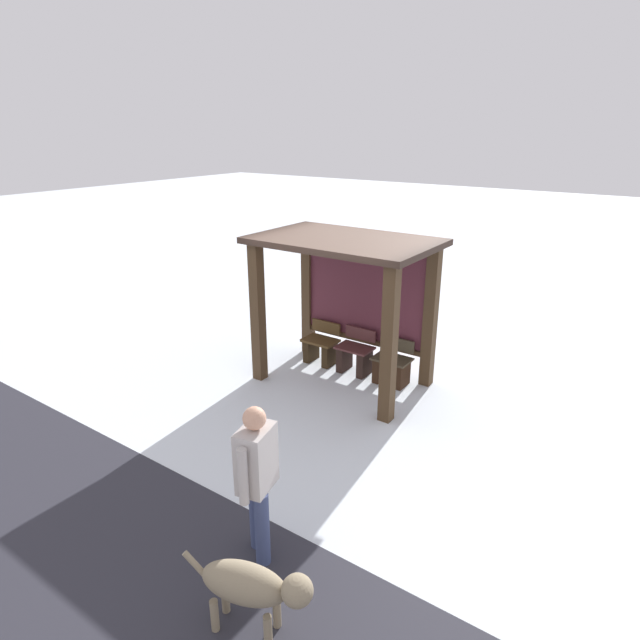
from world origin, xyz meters
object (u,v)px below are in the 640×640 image
bench_center_inside (355,356)px  bench_right_inside (392,367)px  bus_shelter (350,278)px  person_walking (257,473)px  dog (252,586)px  bench_left_inside (321,347)px

bench_center_inside → bench_right_inside: bench_center_inside is taller
bus_shelter → bench_center_inside: size_ratio=3.64×
bus_shelter → person_walking: size_ratio=1.69×
bench_center_inside → bench_right_inside: (0.69, 0.00, -0.01)m
bench_right_inside → dog: size_ratio=0.66×
bench_left_inside → bench_right_inside: 1.39m
bench_left_inside → bench_center_inside: bench_center_inside is taller
bench_left_inside → dog: bench_left_inside is taller
bus_shelter → bench_left_inside: size_ratio=3.77×
bus_shelter → bench_center_inside: bearing=90.0°
dog → bench_center_inside: bearing=111.8°
bench_center_inside → dog: bearing=-68.2°
bus_shelter → dog: bearing=-67.3°
person_walking → dog: 0.96m
person_walking → bench_right_inside: bearing=99.5°
person_walking → bus_shelter: bearing=109.7°
bench_center_inside → dog: bench_center_inside is taller
bus_shelter → bench_right_inside: (0.69, 0.20, -1.41)m
bench_center_inside → person_walking: bearing=-71.2°
bus_shelter → dog: (1.87, -4.46, -1.22)m
bench_right_inside → person_walking: person_walking is taller
bus_shelter → person_walking: 4.10m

